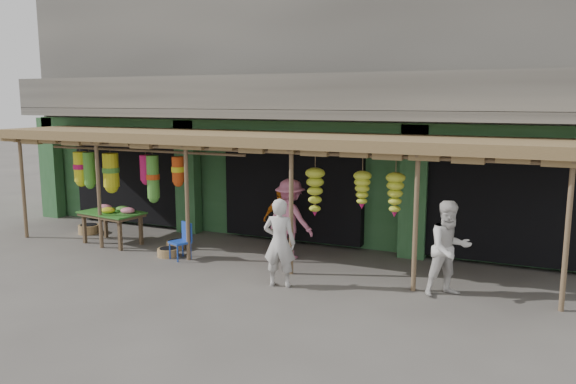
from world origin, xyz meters
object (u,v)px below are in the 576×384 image
at_px(person_front, 279,243).
at_px(person_right, 449,249).
at_px(blue_chair, 183,239).
at_px(person_vendor, 282,218).
at_px(flower_table, 113,214).
at_px(person_shopper, 290,219).

xyz_separation_m(person_front, person_right, (3.01, 0.79, 0.02)).
relative_size(blue_chair, person_vendor, 0.55).
distance_m(flower_table, person_vendor, 4.18).
bearing_deg(person_front, flower_table, -23.05).
height_order(blue_chair, person_front, person_front).
distance_m(person_right, person_shopper, 3.77).
relative_size(blue_chair, person_front, 0.48).
relative_size(flower_table, person_front, 0.98).
xyz_separation_m(person_front, person_shopper, (-0.61, 1.86, 0.04)).
distance_m(person_right, person_vendor, 4.46).
bearing_deg(person_vendor, person_right, 115.85).
bearing_deg(person_right, person_front, 156.23).
distance_m(person_front, person_right, 3.11).
distance_m(flower_table, person_shopper, 4.53).
height_order(person_vendor, person_shopper, person_shopper).
xyz_separation_m(person_vendor, person_shopper, (0.50, -0.62, 0.15)).
bearing_deg(blue_chair, person_vendor, 69.25).
height_order(person_front, person_right, person_right).
height_order(person_right, person_vendor, person_right).
bearing_deg(flower_table, blue_chair, -1.32).
distance_m(person_front, person_vendor, 2.72).
bearing_deg(person_shopper, person_vendor, -37.38).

